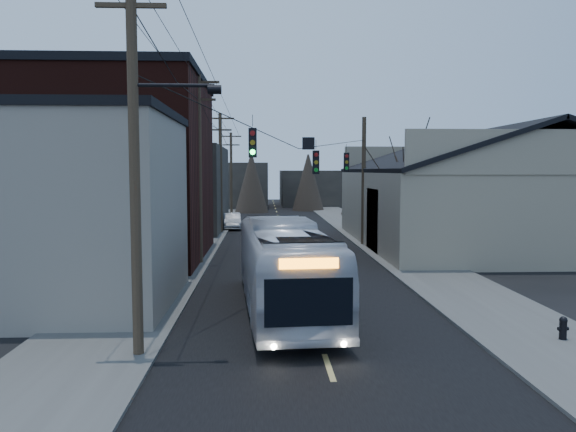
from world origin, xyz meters
The scene contains 15 objects.
ground centered at (0.00, 0.00, 0.00)m, with size 160.00×160.00×0.00m, color black.
road_surface centered at (0.00, 30.00, 0.01)m, with size 9.00×110.00×0.02m, color black.
sidewalk_left centered at (-6.50, 30.00, 0.06)m, with size 4.00×110.00×0.12m, color #474744.
sidewalk_right centered at (6.50, 30.00, 0.06)m, with size 4.00×110.00×0.12m, color #474744.
building_clapboard centered at (-9.00, 9.00, 3.50)m, with size 8.00×8.00×7.00m, color gray.
building_brick centered at (-10.00, 20.00, 5.00)m, with size 10.00×12.00×10.00m, color black.
building_left_far centered at (-9.50, 36.00, 3.50)m, with size 9.00×14.00×7.00m, color #2D2724.
warehouse centered at (13.00, 25.00, 2.70)m, with size 16.16×20.60×7.73m.
building_far_left centered at (-6.00, 65.00, 3.00)m, with size 10.00×12.00×6.00m, color #2D2724.
building_far_right centered at (7.00, 70.00, 2.50)m, with size 12.00×14.00×5.00m, color #2D2724.
bare_tree centered at (6.50, 20.00, 3.60)m, with size 0.40×0.40×7.20m, color black.
utility_lines centered at (-3.11, 24.14, 4.95)m, with size 11.24×45.28×10.50m.
bus centered at (-0.90, 7.88, 1.58)m, with size 2.66×11.37×3.17m, color #B8BBC5.
parked_car centered at (-4.30, 36.08, 0.68)m, with size 1.44×4.13×1.36m, color #A0A3A7.
fire_hydrant centered at (7.03, 3.72, 0.48)m, with size 0.31×0.23×0.67m.
Camera 1 is at (-1.66, -11.83, 5.00)m, focal length 35.00 mm.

